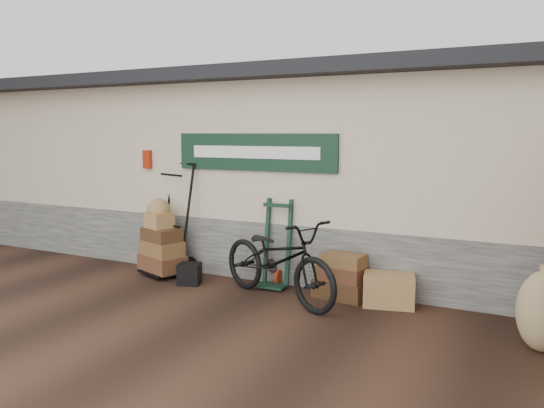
# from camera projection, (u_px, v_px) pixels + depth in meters

# --- Properties ---
(ground) EXTENTS (80.00, 80.00, 0.00)m
(ground) POSITION_uv_depth(u_px,v_px,m) (240.00, 302.00, 7.07)
(ground) COLOR black
(ground) RESTS_ON ground
(station_building) EXTENTS (14.40, 4.10, 3.20)m
(station_building) POSITION_uv_depth(u_px,v_px,m) (318.00, 168.00, 9.28)
(station_building) COLOR #4C4C47
(station_building) RESTS_ON ground
(porter_trolley) EXTENTS (1.08, 0.94, 1.80)m
(porter_trolley) POSITION_uv_depth(u_px,v_px,m) (172.00, 217.00, 8.39)
(porter_trolley) COLOR black
(porter_trolley) RESTS_ON ground
(green_barrow) EXTENTS (0.47, 0.40, 1.28)m
(green_barrow) POSITION_uv_depth(u_px,v_px,m) (277.00, 244.00, 7.68)
(green_barrow) COLOR black
(green_barrow) RESTS_ON ground
(suitcase_stack) EXTENTS (0.75, 0.52, 0.62)m
(suitcase_stack) POSITION_uv_depth(u_px,v_px,m) (341.00, 275.00, 7.21)
(suitcase_stack) COLOR #362211
(suitcase_stack) RESTS_ON ground
(wicker_hamper) EXTENTS (0.72, 0.56, 0.42)m
(wicker_hamper) POSITION_uv_depth(u_px,v_px,m) (389.00, 290.00, 6.88)
(wicker_hamper) COLOR olive
(wicker_hamper) RESTS_ON ground
(black_trunk) EXTENTS (0.39, 0.36, 0.32)m
(black_trunk) POSITION_uv_depth(u_px,v_px,m) (189.00, 274.00, 7.86)
(black_trunk) COLOR black
(black_trunk) RESTS_ON ground
(bicycle) EXTENTS (1.52, 2.28, 1.25)m
(bicycle) POSITION_uv_depth(u_px,v_px,m) (278.00, 255.00, 7.05)
(bicycle) COLOR black
(bicycle) RESTS_ON ground
(burlap_sack_left) EXTENTS (0.55, 0.46, 0.85)m
(burlap_sack_left) POSITION_uv_depth(u_px,v_px,m) (544.00, 311.00, 5.41)
(burlap_sack_left) COLOR #93704F
(burlap_sack_left) RESTS_ON ground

